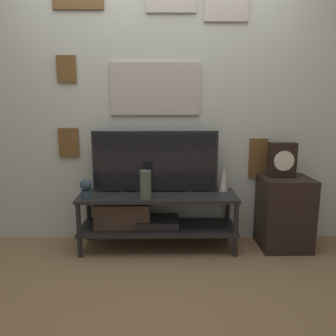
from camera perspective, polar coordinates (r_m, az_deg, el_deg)
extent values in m
plane|color=#846647|center=(2.81, -1.81, -15.75)|extent=(12.00, 12.00, 0.00)
cube|color=beige|center=(3.01, -1.79, 12.63)|extent=(6.40, 0.06, 2.70)
cube|color=#B2ADA3|center=(2.98, -2.27, 13.61)|extent=(0.79, 0.02, 0.45)
cube|color=#B2BCC6|center=(2.97, -2.28, 13.62)|extent=(0.76, 0.01, 0.42)
cube|color=brown|center=(3.10, -17.26, 16.16)|extent=(0.17, 0.02, 0.23)
cube|color=beige|center=(3.10, -17.30, 16.17)|extent=(0.13, 0.01, 0.19)
cube|color=brown|center=(3.13, 15.39, 1.69)|extent=(0.17, 0.02, 0.36)
cube|color=#2D2D33|center=(3.13, 15.42, 1.67)|extent=(0.13, 0.01, 0.33)
cube|color=brown|center=(3.11, -16.90, 4.26)|extent=(0.18, 0.02, 0.26)
cube|color=beige|center=(3.11, -16.93, 4.25)|extent=(0.15, 0.01, 0.23)
cube|color=#232326|center=(2.87, -1.78, -4.90)|extent=(1.37, 0.42, 0.03)
cube|color=#232326|center=(2.96, -1.75, -10.33)|extent=(1.37, 0.42, 0.03)
cylinder|color=#232326|center=(2.86, -15.24, -10.23)|extent=(0.04, 0.04, 0.49)
cylinder|color=#232326|center=(2.83, 11.72, -10.26)|extent=(0.04, 0.04, 0.49)
cylinder|color=#232326|center=(3.18, -13.65, -7.94)|extent=(0.04, 0.04, 0.49)
cylinder|color=#232326|center=(3.16, 10.34, -7.94)|extent=(0.04, 0.04, 0.49)
cube|color=black|center=(2.94, -1.75, -9.43)|extent=(0.36, 0.29, 0.07)
cube|color=#47382D|center=(2.94, -7.83, -8.00)|extent=(0.48, 0.23, 0.22)
cylinder|color=black|center=(2.97, -8.08, -3.91)|extent=(0.05, 0.05, 0.02)
cylinder|color=black|center=(2.96, 3.70, -3.90)|extent=(0.05, 0.05, 0.02)
cube|color=black|center=(2.89, -2.24, 1.29)|extent=(1.10, 0.04, 0.52)
cube|color=black|center=(2.88, -2.25, 1.23)|extent=(1.07, 0.01, 0.49)
cylinder|color=#4C5647|center=(2.70, -3.94, -2.94)|extent=(0.10, 0.10, 0.24)
cone|color=beige|center=(3.00, 9.66, -1.75)|extent=(0.09, 0.09, 0.23)
cylinder|color=#2D4251|center=(2.83, -14.07, -4.43)|extent=(0.08, 0.08, 0.07)
sphere|color=#2D4251|center=(2.81, -14.15, -2.80)|extent=(0.10, 0.10, 0.10)
cube|color=black|center=(3.11, 19.58, -7.32)|extent=(0.42, 0.39, 0.64)
cube|color=black|center=(3.02, 19.22, 1.35)|extent=(0.23, 0.10, 0.30)
cylinder|color=white|center=(2.97, 19.57, 1.17)|extent=(0.17, 0.01, 0.17)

